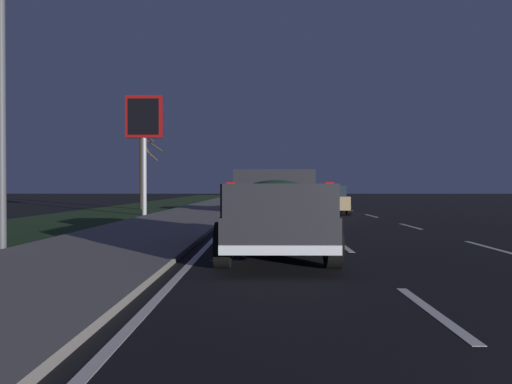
# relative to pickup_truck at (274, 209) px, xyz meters

# --- Properties ---
(ground) EXTENTS (144.00, 144.00, 0.00)m
(ground) POSITION_rel_pickup_truck_xyz_m (17.78, -3.50, -0.98)
(ground) COLOR black
(sidewalk_shoulder) EXTENTS (108.00, 4.00, 0.12)m
(sidewalk_shoulder) POSITION_rel_pickup_truck_xyz_m (17.78, 3.95, -0.92)
(sidewalk_shoulder) COLOR slate
(sidewalk_shoulder) RESTS_ON ground
(grass_verge) EXTENTS (108.00, 6.00, 0.01)m
(grass_verge) POSITION_rel_pickup_truck_xyz_m (17.78, 8.95, -0.98)
(grass_verge) COLOR #1E3819
(grass_verge) RESTS_ON ground
(lane_markings) EXTENTS (108.00, 7.04, 0.01)m
(lane_markings) POSITION_rel_pickup_truck_xyz_m (20.68, -0.41, -0.98)
(lane_markings) COLOR silver
(lane_markings) RESTS_ON ground
(pickup_truck) EXTENTS (5.44, 2.31, 1.87)m
(pickup_truck) POSITION_rel_pickup_truck_xyz_m (0.00, 0.00, 0.00)
(pickup_truck) COLOR #232328
(pickup_truck) RESTS_ON ground
(sedan_tan) EXTENTS (4.45, 2.10, 1.54)m
(sedan_tan) POSITION_rel_pickup_truck_xyz_m (15.14, -3.34, -0.20)
(sedan_tan) COLOR #9E845B
(sedan_tan) RESTS_ON ground
(sedan_white) EXTENTS (4.41, 2.03, 1.54)m
(sedan_white) POSITION_rel_pickup_truck_xyz_m (15.62, 0.17, -0.20)
(sedan_white) COLOR silver
(sedan_white) RESTS_ON ground
(gas_price_sign) EXTENTS (0.27, 1.90, 6.22)m
(gas_price_sign) POSITION_rel_pickup_truck_xyz_m (13.57, 6.45, 3.65)
(gas_price_sign) COLOR #99999E
(gas_price_sign) RESTS_ON ground
(street_light_near) EXTENTS (0.36, 1.97, 7.87)m
(street_light_near) POSITION_rel_pickup_truck_xyz_m (0.16, 5.89, 3.77)
(street_light_near) COLOR #4C4C51
(street_light_near) RESTS_ON ground
(bare_tree_far) EXTENTS (1.20, 1.58, 5.39)m
(bare_tree_far) POSITION_rel_pickup_truck_xyz_m (19.93, 8.21, 1.89)
(bare_tree_far) COLOR #423323
(bare_tree_far) RESTS_ON ground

